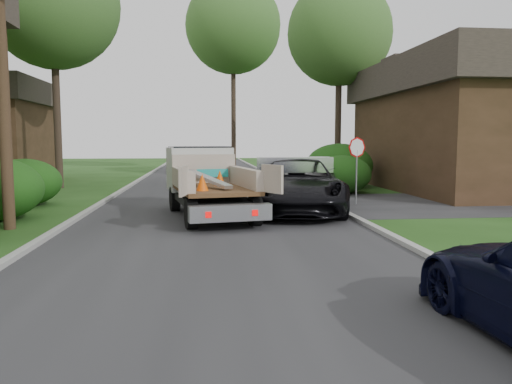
{
  "coord_description": "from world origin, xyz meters",
  "views": [
    {
      "loc": [
        -0.37,
        -8.69,
        2.33
      ],
      "look_at": [
        0.8,
        2.29,
        1.2
      ],
      "focal_mm": 35.0,
      "sensor_mm": 36.0,
      "label": 1
    }
  ],
  "objects_px": {
    "tree_center_far": "(233,26)",
    "black_pickup": "(297,185)",
    "tree_left_far": "(53,2)",
    "flatbed_truck": "(205,177)",
    "utility_pole": "(0,29)",
    "tree_right_far": "(340,33)",
    "stop_sign": "(357,156)",
    "house_right": "(484,124)"
  },
  "relations": [
    {
      "from": "tree_center_far",
      "to": "black_pickup",
      "type": "bearing_deg",
      "value": -88.22
    },
    {
      "from": "tree_left_far",
      "to": "black_pickup",
      "type": "bearing_deg",
      "value": -43.1
    },
    {
      "from": "black_pickup",
      "to": "flatbed_truck",
      "type": "bearing_deg",
      "value": -168.37
    },
    {
      "from": "utility_pole",
      "to": "tree_right_far",
      "type": "xyz_separation_m",
      "value": [
        12.98,
        15.02,
        3.31
      ]
    },
    {
      "from": "flatbed_truck",
      "to": "stop_sign",
      "type": "bearing_deg",
      "value": 6.56
    },
    {
      "from": "stop_sign",
      "to": "flatbed_truck",
      "type": "xyz_separation_m",
      "value": [
        -5.52,
        -1.67,
        -0.61
      ]
    },
    {
      "from": "house_right",
      "to": "flatbed_truck",
      "type": "xyz_separation_m",
      "value": [
        -13.32,
        -6.67,
        -1.99
      ]
    },
    {
      "from": "flatbed_truck",
      "to": "tree_right_far",
      "type": "bearing_deg",
      "value": 48.08
    },
    {
      "from": "tree_center_far",
      "to": "flatbed_truck",
      "type": "xyz_separation_m",
      "value": [
        -2.32,
        -22.67,
        -9.81
      ]
    },
    {
      "from": "tree_left_far",
      "to": "flatbed_truck",
      "type": "bearing_deg",
      "value": -53.4
    },
    {
      "from": "tree_left_far",
      "to": "tree_right_far",
      "type": "distance_m",
      "value": 15.31
    },
    {
      "from": "flatbed_truck",
      "to": "black_pickup",
      "type": "xyz_separation_m",
      "value": [
        3.02,
        0.12,
        -0.29
      ]
    },
    {
      "from": "flatbed_truck",
      "to": "utility_pole",
      "type": "bearing_deg",
      "value": -165.71
    },
    {
      "from": "tree_right_far",
      "to": "tree_center_far",
      "type": "distance_m",
      "value": 11.68
    },
    {
      "from": "stop_sign",
      "to": "tree_center_far",
      "type": "distance_m",
      "value": 23.15
    },
    {
      "from": "flatbed_truck",
      "to": "black_pickup",
      "type": "bearing_deg",
      "value": -8.0
    },
    {
      "from": "stop_sign",
      "to": "tree_left_far",
      "type": "bearing_deg",
      "value": 147.79
    },
    {
      "from": "stop_sign",
      "to": "tree_left_far",
      "type": "xyz_separation_m",
      "value": [
        -12.7,
        8.0,
        7.2
      ]
    },
    {
      "from": "stop_sign",
      "to": "black_pickup",
      "type": "distance_m",
      "value": 3.07
    },
    {
      "from": "house_right",
      "to": "tree_left_far",
      "type": "relative_size",
      "value": 1.06
    },
    {
      "from": "utility_pole",
      "to": "flatbed_truck",
      "type": "relative_size",
      "value": 1.67
    },
    {
      "from": "flatbed_truck",
      "to": "black_pickup",
      "type": "height_order",
      "value": "flatbed_truck"
    },
    {
      "from": "tree_center_far",
      "to": "black_pickup",
      "type": "xyz_separation_m",
      "value": [
        0.7,
        -22.55,
        -10.1
      ]
    },
    {
      "from": "flatbed_truck",
      "to": "black_pickup",
      "type": "distance_m",
      "value": 3.04
    },
    {
      "from": "stop_sign",
      "to": "tree_center_far",
      "type": "relative_size",
      "value": 0.17
    },
    {
      "from": "flatbed_truck",
      "to": "black_pickup",
      "type": "relative_size",
      "value": 0.95
    },
    {
      "from": "tree_right_far",
      "to": "flatbed_truck",
      "type": "relative_size",
      "value": 1.92
    },
    {
      "from": "utility_pole",
      "to": "tree_left_far",
      "type": "height_order",
      "value": "tree_left_far"
    },
    {
      "from": "utility_pole",
      "to": "tree_left_far",
      "type": "distance_m",
      "value": 12.77
    },
    {
      "from": "utility_pole",
      "to": "flatbed_truck",
      "type": "distance_m",
      "value": 6.94
    },
    {
      "from": "utility_pole",
      "to": "black_pickup",
      "type": "relative_size",
      "value": 1.58
    },
    {
      "from": "utility_pole",
      "to": "flatbed_truck",
      "type": "height_order",
      "value": "utility_pole"
    },
    {
      "from": "tree_center_far",
      "to": "flatbed_truck",
      "type": "relative_size",
      "value": 2.43
    },
    {
      "from": "tree_left_far",
      "to": "utility_pole",
      "type": "bearing_deg",
      "value": -80.46
    },
    {
      "from": "tree_right_far",
      "to": "tree_center_far",
      "type": "relative_size",
      "value": 0.79
    },
    {
      "from": "house_right",
      "to": "black_pickup",
      "type": "xyz_separation_m",
      "value": [
        -10.3,
        -6.55,
        -2.28
      ]
    },
    {
      "from": "utility_pole",
      "to": "stop_sign",
      "type": "bearing_deg",
      "value": 20.62
    },
    {
      "from": "tree_left_far",
      "to": "tree_center_far",
      "type": "relative_size",
      "value": 0.84
    },
    {
      "from": "house_right",
      "to": "tree_right_far",
      "type": "distance_m",
      "value": 9.72
    },
    {
      "from": "black_pickup",
      "to": "tree_right_far",
      "type": "bearing_deg",
      "value": 78.47
    },
    {
      "from": "tree_left_far",
      "to": "stop_sign",
      "type": "bearing_deg",
      "value": -32.21
    },
    {
      "from": "utility_pole",
      "to": "house_right",
      "type": "xyz_separation_m",
      "value": [
        18.48,
        9.02,
        -2.01
      ]
    }
  ]
}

